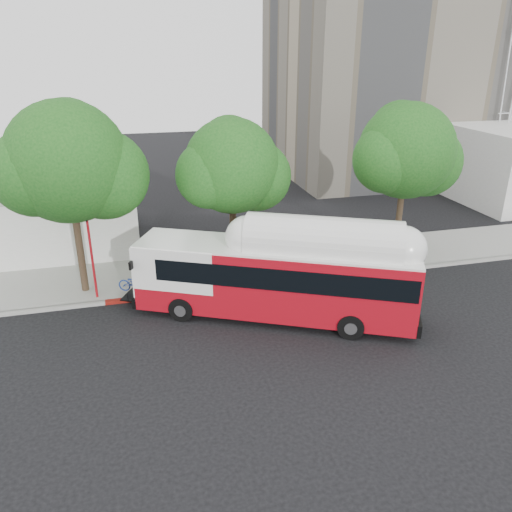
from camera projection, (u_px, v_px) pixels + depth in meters
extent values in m
plane|color=black|center=(282.00, 322.00, 23.21)|extent=(120.00, 120.00, 0.00)
cube|color=gray|center=(249.00, 266.00, 29.00)|extent=(60.00, 5.00, 0.15)
cube|color=gray|center=(260.00, 285.00, 26.67)|extent=(60.00, 0.30, 0.15)
cube|color=maroon|center=(205.00, 291.00, 25.98)|extent=(10.00, 0.32, 0.16)
cylinder|color=#2D2116|center=(78.00, 238.00, 24.89)|extent=(0.36, 0.36, 6.08)
sphere|color=#164C15|center=(67.00, 162.00, 23.44)|extent=(5.80, 5.80, 5.80)
sphere|color=#164C15|center=(104.00, 175.00, 24.28)|extent=(4.35, 4.35, 4.35)
cylinder|color=#2D2116|center=(233.00, 227.00, 27.31)|extent=(0.36, 0.36, 5.44)
sphere|color=#164C15|center=(232.00, 166.00, 26.01)|extent=(5.00, 5.00, 5.00)
sphere|color=#164C15|center=(256.00, 176.00, 26.77)|extent=(3.75, 3.75, 3.75)
cylinder|color=#2D2116|center=(400.00, 212.00, 29.37)|extent=(0.36, 0.36, 5.76)
sphere|color=#164C15|center=(407.00, 151.00, 28.00)|extent=(5.40, 5.40, 5.40)
sphere|color=#164C15|center=(426.00, 161.00, 28.79)|extent=(4.05, 4.05, 4.05)
cube|color=silver|center=(7.00, 215.00, 31.75)|extent=(16.00, 10.00, 4.00)
cube|color=gray|center=(1.00, 183.00, 30.94)|extent=(16.20, 10.20, 0.30)
cube|color=#A40B17|center=(274.00, 280.00, 23.00)|extent=(12.66, 8.12, 3.08)
cube|color=black|center=(286.00, 268.00, 22.66)|extent=(11.54, 7.61, 1.01)
cube|color=white|center=(275.00, 248.00, 22.40)|extent=(12.62, 8.04, 0.11)
cube|color=white|center=(323.00, 245.00, 21.89)|extent=(7.04, 4.91, 0.58)
cube|color=black|center=(137.00, 292.00, 24.84)|extent=(1.61, 2.09, 0.06)
imported|color=navy|center=(136.00, 283.00, 24.65)|extent=(1.38, 1.92, 0.96)
cylinder|color=red|center=(93.00, 261.00, 24.50)|extent=(0.13, 0.13, 4.22)
cube|color=black|center=(87.00, 218.00, 23.65)|extent=(0.05, 0.42, 0.26)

